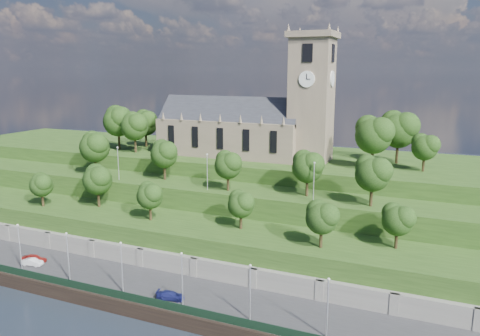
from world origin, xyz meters
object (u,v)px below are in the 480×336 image
at_px(car_left, 34,259).
at_px(car_right, 170,295).
at_px(car_middle, 32,262).
at_px(church, 252,122).

height_order(car_left, car_right, car_left).
bearing_deg(car_middle, car_left, 22.19).
height_order(church, car_right, church).
bearing_deg(car_left, car_middle, -160.62).
relative_size(church, car_left, 9.37).
xyz_separation_m(car_left, car_right, (27.84, -2.03, -0.12)).
xyz_separation_m(church, car_right, (4.78, -42.72, -19.94)).
bearing_deg(car_left, church, -42.03).
xyz_separation_m(car_left, car_middle, (0.57, -0.92, -0.11)).
relative_size(car_middle, car_right, 0.90).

